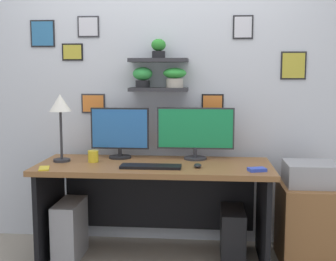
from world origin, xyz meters
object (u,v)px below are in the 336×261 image
(cell_phone, at_px, (44,168))
(desk, at_px, (155,188))
(desk_lamp, at_px, (60,109))
(drawer_cabinet, at_px, (309,224))
(printer, at_px, (311,174))
(computer_tower_left, at_px, (70,230))
(coffee_mug, at_px, (93,156))
(monitor_left, at_px, (120,132))
(monitor_right, at_px, (195,131))
(scissors_tray, at_px, (257,170))
(computer_tower_right, at_px, (233,234))
(computer_mouse, at_px, (198,166))
(keyboard, at_px, (151,166))

(cell_phone, bearing_deg, desk, 4.91)
(desk, height_order, desk_lamp, desk_lamp)
(drawer_cabinet, bearing_deg, printer, 90.00)
(drawer_cabinet, height_order, computer_tower_left, drawer_cabinet)
(drawer_cabinet, relative_size, printer, 1.58)
(cell_phone, distance_m, coffee_mug, 0.40)
(monitor_left, height_order, monitor_right, monitor_right)
(scissors_tray, bearing_deg, computer_tower_right, 119.94)
(desk, relative_size, drawer_cabinet, 2.94)
(cell_phone, distance_m, drawer_cabinet, 2.01)
(drawer_cabinet, relative_size, computer_tower_left, 1.34)
(cell_phone, bearing_deg, computer_tower_left, 45.38)
(monitor_right, relative_size, drawer_cabinet, 1.02)
(computer_tower_left, distance_m, computer_tower_right, 1.26)
(monitor_left, bearing_deg, monitor_right, 0.02)
(desk_lamp, height_order, computer_tower_right, desk_lamp)
(scissors_tray, relative_size, computer_tower_right, 0.30)
(printer, bearing_deg, cell_phone, -171.42)
(printer, distance_m, computer_tower_left, 1.89)
(computer_mouse, bearing_deg, desk, 153.78)
(monitor_right, distance_m, cell_phone, 1.19)
(monitor_right, relative_size, coffee_mug, 6.78)
(keyboard, bearing_deg, printer, 8.97)
(coffee_mug, bearing_deg, desk_lamp, -179.59)
(keyboard, relative_size, drawer_cabinet, 0.73)
(cell_phone, relative_size, scissors_tray, 1.17)
(coffee_mug, bearing_deg, drawer_cabinet, 0.42)
(coffee_mug, xyz_separation_m, drawer_cabinet, (1.65, 0.01, -0.49))
(desk_lamp, distance_m, coffee_mug, 0.44)
(desk, height_order, computer_tower_left, desk)
(desk, height_order, monitor_right, monitor_right)
(keyboard, height_order, drawer_cabinet, keyboard)
(cell_phone, xyz_separation_m, printer, (1.94, 0.29, -0.07))
(keyboard, distance_m, scissors_tray, 0.76)
(scissors_tray, distance_m, computer_tower_left, 1.51)
(drawer_cabinet, distance_m, printer, 0.39)
(desk_lamp, bearing_deg, keyboard, -13.48)
(keyboard, height_order, desk_lamp, desk_lamp)
(computer_mouse, relative_size, drawer_cabinet, 0.15)
(computer_mouse, relative_size, desk_lamp, 0.17)
(drawer_cabinet, bearing_deg, computer_tower_right, 177.87)
(desk_lamp, height_order, computer_tower_left, desk_lamp)
(cell_phone, relative_size, printer, 0.37)
(monitor_right, bearing_deg, drawer_cabinet, -11.41)
(desk_lamp, height_order, scissors_tray, desk_lamp)
(printer, bearing_deg, desk_lamp, -179.58)
(desk_lamp, relative_size, scissors_tray, 4.35)
(keyboard, relative_size, computer_tower_left, 0.98)
(coffee_mug, distance_m, computer_tower_right, 1.24)
(coffee_mug, bearing_deg, monitor_right, 13.45)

